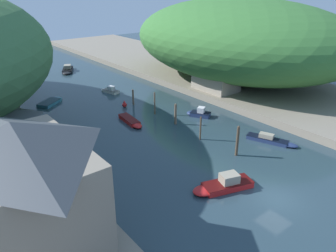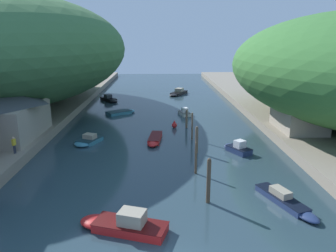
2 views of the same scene
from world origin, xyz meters
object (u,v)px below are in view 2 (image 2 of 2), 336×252
(boathouse_shed, at_px, (9,114))
(boat_far_upstream, at_px, (155,140))
(boat_near_quay, at_px, (178,93))
(boat_red_skiff, at_px, (122,112))
(boat_navy_launch, at_px, (88,141))
(person_on_quay, at_px, (20,131))
(right_bank_cottage, at_px, (299,112))
(person_by_boathouse, at_px, (14,144))
(boat_yellow_tender, at_px, (237,148))
(boat_moored_right, at_px, (122,224))
(boat_white_cruiser, at_px, (287,202))
(channel_buoy_near, at_px, (174,125))
(boat_small_dinghy, at_px, (184,112))
(boat_cabin_cruiser, at_px, (110,99))

(boathouse_shed, relative_size, boat_far_upstream, 1.96)
(boat_near_quay, xyz_separation_m, boat_red_skiff, (-10.00, -17.32, -0.16))
(boat_navy_launch, height_order, person_on_quay, person_on_quay)
(right_bank_cottage, height_order, person_by_boathouse, right_bank_cottage)
(right_bank_cottage, height_order, boat_yellow_tender, right_bank_cottage)
(boat_moored_right, distance_m, boat_red_skiff, 33.33)
(boat_moored_right, relative_size, boat_navy_launch, 1.49)
(right_bank_cottage, distance_m, person_by_boathouse, 31.98)
(right_bank_cottage, height_order, boat_red_skiff, right_bank_cottage)
(boat_white_cruiser, relative_size, person_by_boathouse, 3.59)
(boathouse_shed, distance_m, channel_buoy_near, 20.34)
(boat_moored_right, xyz_separation_m, boat_yellow_tender, (10.77, 14.56, -0.01))
(boat_near_quay, bearing_deg, channel_buoy_near, 112.89)
(boat_near_quay, height_order, channel_buoy_near, boat_near_quay)
(boat_white_cruiser, distance_m, boat_yellow_tender, 11.76)
(right_bank_cottage, xyz_separation_m, boat_near_quay, (-12.97, 30.94, -2.81))
(boat_near_quay, distance_m, boat_white_cruiser, 47.91)
(boat_small_dinghy, relative_size, person_by_boathouse, 2.32)
(boat_near_quay, height_order, boat_white_cruiser, boat_near_quay)
(boat_far_upstream, xyz_separation_m, person_by_boathouse, (-13.47, -6.54, 1.77))
(boat_near_quay, height_order, boat_yellow_tender, boat_yellow_tender)
(boat_moored_right, relative_size, boat_cabin_cruiser, 1.25)
(boathouse_shed, relative_size, boat_cabin_cruiser, 2.16)
(boathouse_shed, relative_size, right_bank_cottage, 1.40)
(boathouse_shed, height_order, boat_near_quay, boathouse_shed)
(right_bank_cottage, xyz_separation_m, boat_navy_launch, (-25.30, -1.71, -2.87))
(boathouse_shed, bearing_deg, boat_near_quay, 58.06)
(boat_yellow_tender, bearing_deg, boathouse_shed, 144.03)
(boat_white_cruiser, height_order, person_on_quay, person_on_quay)
(boat_red_skiff, bearing_deg, boat_near_quay, 113.80)
(boat_far_upstream, bearing_deg, boat_white_cruiser, 128.95)
(person_by_boathouse, bearing_deg, channel_buoy_near, -38.62)
(boat_small_dinghy, bearing_deg, boat_white_cruiser, -93.32)
(boat_cabin_cruiser, bearing_deg, boat_near_quay, 170.94)
(boat_cabin_cruiser, height_order, person_on_quay, person_on_quay)
(boat_red_skiff, height_order, boat_yellow_tender, boat_yellow_tender)
(boat_cabin_cruiser, bearing_deg, boathouse_shed, 38.45)
(boat_red_skiff, bearing_deg, boat_white_cruiser, -9.26)
(boat_far_upstream, distance_m, person_on_quay, 14.97)
(person_on_quay, distance_m, person_by_boathouse, 4.65)
(boat_red_skiff, relative_size, boat_small_dinghy, 1.29)
(channel_buoy_near, bearing_deg, boat_moored_right, -100.42)
(boathouse_shed, distance_m, boat_far_upstream, 16.56)
(right_bank_cottage, distance_m, boat_moored_right, 27.62)
(boat_moored_right, relative_size, person_on_quay, 3.62)
(person_on_quay, bearing_deg, person_by_boathouse, -178.36)
(boat_red_skiff, distance_m, boat_cabin_cruiser, 10.97)
(boat_cabin_cruiser, relative_size, person_by_boathouse, 2.91)
(person_on_quay, bearing_deg, boat_far_upstream, -95.87)
(right_bank_cottage, relative_size, boat_near_quay, 1.16)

